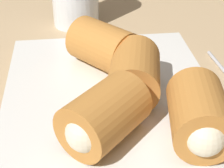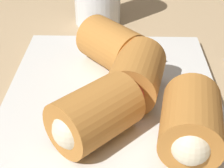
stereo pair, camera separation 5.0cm
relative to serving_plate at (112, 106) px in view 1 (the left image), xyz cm
name	(u,v)px [view 1 (the left image)]	position (x,y,z in cm)	size (l,w,h in cm)	color
table_surface	(97,102)	(3.48, 1.47, -1.76)	(180.00, 140.00, 2.00)	tan
serving_plate	(112,106)	(0.00, 0.00, 0.00)	(34.19, 25.11, 1.50)	silver
roll_front_left	(134,76)	(0.52, -2.59, 3.65)	(9.64, 7.42, 5.81)	#B77533
roll_front_right	(104,118)	(-6.66, 1.55, 3.65)	(9.92, 9.85, 5.81)	#B77533
roll_back_left	(106,47)	(7.83, -0.18, 3.65)	(9.99, 9.73, 5.81)	#B77533
roll_back_right	(200,117)	(-7.68, -7.58, 3.65)	(9.56, 7.07, 5.81)	#B77533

